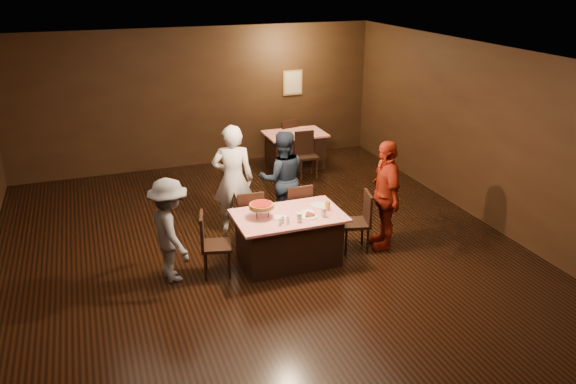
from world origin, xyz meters
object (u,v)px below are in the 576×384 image
Objects in this scene: glass_amber at (328,206)px; main_table at (289,238)px; chair_end_right at (355,222)px; chair_back_far at (286,139)px; diner_red_shirt at (385,195)px; chair_back_near at (307,155)px; back_table at (295,150)px; chair_far_left at (249,217)px; pizza_stand at (261,206)px; diner_navy_hoodie at (282,179)px; chair_end_left at (216,244)px; diner_white_jacket at (233,180)px; glass_front_left at (299,218)px; plate_empty at (319,205)px; chair_far_right at (296,210)px; glass_front_right at (324,212)px; diner_grey_knit at (170,231)px.

main_table is at bearing 175.24° from glass_amber.
chair_end_right is 1.00× the size of chair_back_far.
chair_end_right is 0.63m from diner_red_shirt.
back_table is at bearing 93.94° from chair_back_near.
chair_far_left is 3.27m from chair_back_near.
back_table is 4.49m from pizza_stand.
diner_red_shirt is 1.99m from pizza_stand.
chair_back_far reaches higher than glass_amber.
chair_far_left is 1.00m from diner_navy_hoodie.
diner_white_jacket reaches higher than chair_end_left.
glass_amber is (-1.03, -4.67, 0.37)m from chair_back_far.
glass_front_left is at bearing 123.55° from diner_white_jacket.
back_table is 5.20× the size of plate_empty.
chair_far_right is 1.14m from diner_white_jacket.
chair_end_left is at bearing 178.32° from glass_amber.
chair_far_left is 0.57× the size of diner_navy_hoodie.
glass_amber is at bearing 53.13° from glass_front_right.
glass_front_right is at bearing 7.13° from glass_front_left.
chair_end_right is 1.00× the size of chair_back_near.
diner_navy_hoodie is 1.47m from pizza_stand.
glass_front_right is at bearing -19.44° from pizza_stand.
chair_far_left is at bearing 118.07° from main_table.
pizza_stand is 2.71× the size of glass_front_right.
back_table is 3.42× the size of pizza_stand.
main_table is at bearing -76.81° from chair_end_left.
diner_grey_knit is at bearing 178.34° from pizza_stand.
diner_white_jacket is at bearing -127.87° from back_table.
diner_red_shirt is at bearing 141.84° from diner_navy_hoodie.
chair_far_left and chair_end_left have the same top height.
chair_far_left is at bearing -29.83° from chair_end_left.
glass_front_left is (-1.53, -0.27, -0.03)m from diner_red_shirt.
chair_far_right is at bearing -123.57° from chair_end_right.
diner_grey_knit is at bearing 171.14° from glass_front_right.
chair_end_left reaches higher than plate_empty.
diner_navy_hoodie is (-1.26, -2.72, 0.44)m from back_table.
chair_back_near is (2.73, 3.32, 0.00)m from chair_end_left.
pizza_stand is (1.32, -0.04, 0.20)m from diner_grey_knit.
diner_white_jacket is (-0.89, 0.55, 0.45)m from chair_far_right.
glass_front_left is (-1.58, -4.92, 0.37)m from chair_back_far.
glass_amber is (1.00, -0.80, 0.37)m from chair_far_left.
chair_back_far is at bearing -113.84° from chair_far_left.
main_table is at bearing 83.62° from diner_navy_hoodie.
chair_end_right is 0.51× the size of diner_white_jacket.
chair_far_left is 1.33m from glass_amber.
chair_end_right is 0.65m from plate_empty.
plate_empty is at bearing 104.04° from glass_amber.
diner_white_jacket is at bearing -31.38° from chair_far_right.
chair_far_left reaches higher than plate_empty.
diner_white_jacket reaches higher than back_table.
chair_back_near is 6.79× the size of glass_amber.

